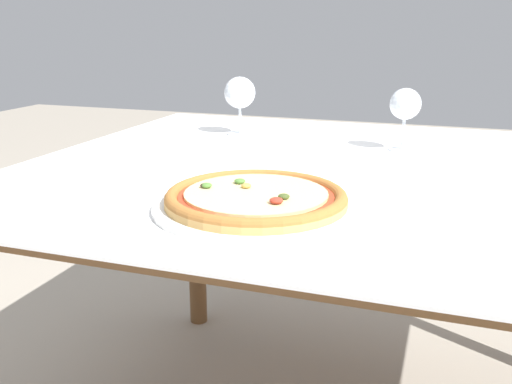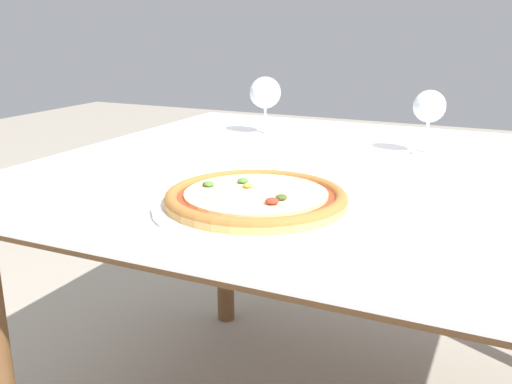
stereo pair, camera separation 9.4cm
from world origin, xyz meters
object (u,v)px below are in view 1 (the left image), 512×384
at_px(pizza_plate, 256,200).
at_px(wine_glass_far_left, 240,94).
at_px(dining_table, 356,201).
at_px(wine_glass_far_right, 405,106).
at_px(fork, 128,156).

relative_size(pizza_plate, wine_glass_far_left, 2.16).
relative_size(dining_table, wine_glass_far_right, 9.52).
height_order(pizza_plate, wine_glass_far_left, wine_glass_far_left).
height_order(dining_table, pizza_plate, pizza_plate).
distance_m(pizza_plate, wine_glass_far_right, 0.59).
bearing_deg(pizza_plate, dining_table, 70.57).
height_order(dining_table, wine_glass_far_right, wine_glass_far_right).
bearing_deg(dining_table, wine_glass_far_left, 142.18).
bearing_deg(fork, dining_table, 6.60).
bearing_deg(dining_table, wine_glass_far_right, 72.27).
height_order(pizza_plate, fork, pizza_plate).
bearing_deg(wine_glass_far_left, dining_table, -37.82).
bearing_deg(wine_glass_far_left, wine_glass_far_right, -8.33).
bearing_deg(fork, wine_glass_far_left, 67.47).
height_order(dining_table, wine_glass_far_left, wine_glass_far_left).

